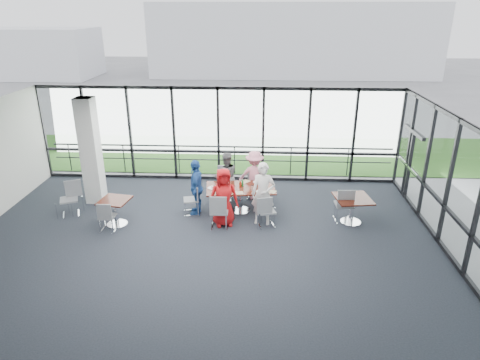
{
  "coord_description": "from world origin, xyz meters",
  "views": [
    {
      "loc": [
        1.44,
        -8.8,
        5.54
      ],
      "look_at": [
        0.87,
        2.2,
        1.1
      ],
      "focal_mm": 32.0,
      "sensor_mm": 36.0,
      "label": 1
    }
  ],
  "objects_px": {
    "chair_main_end": "(191,200)",
    "chair_spare_r": "(344,205)",
    "side_table_left": "(115,204)",
    "main_table": "(241,191)",
    "chair_main_fl": "(225,184)",
    "side_table_right": "(353,201)",
    "chair_spare_lb": "(69,200)",
    "chair_main_nr": "(266,211)",
    "chair_main_nl": "(219,211)",
    "chair_main_fr": "(255,184)",
    "structural_column": "(91,151)",
    "diner_far_left": "(226,177)",
    "diner_end": "(196,187)",
    "chair_spare_la": "(107,216)",
    "diner_far_right": "(255,176)",
    "diner_near_right": "(263,194)",
    "diner_near_left": "(224,197)"
  },
  "relations": [
    {
      "from": "main_table",
      "to": "diner_near_left",
      "type": "xyz_separation_m",
      "value": [
        -0.41,
        -0.86,
        0.19
      ]
    },
    {
      "from": "diner_near_left",
      "to": "diner_far_right",
      "type": "relative_size",
      "value": 1.05
    },
    {
      "from": "diner_end",
      "to": "chair_spare_r",
      "type": "height_order",
      "value": "diner_end"
    },
    {
      "from": "structural_column",
      "to": "chair_main_fl",
      "type": "relative_size",
      "value": 3.25
    },
    {
      "from": "chair_spare_r",
      "to": "side_table_left",
      "type": "bearing_deg",
      "value": -177.66
    },
    {
      "from": "chair_main_end",
      "to": "chair_spare_la",
      "type": "relative_size",
      "value": 1.05
    },
    {
      "from": "diner_end",
      "to": "chair_main_nl",
      "type": "bearing_deg",
      "value": 40.29
    },
    {
      "from": "main_table",
      "to": "chair_main_end",
      "type": "relative_size",
      "value": 2.39
    },
    {
      "from": "diner_far_right",
      "to": "chair_main_nr",
      "type": "distance_m",
      "value": 1.83
    },
    {
      "from": "chair_main_nl",
      "to": "chair_spare_r",
      "type": "bearing_deg",
      "value": 7.89
    },
    {
      "from": "main_table",
      "to": "side_table_right",
      "type": "xyz_separation_m",
      "value": [
        3.1,
        -0.57,
        0.02
      ]
    },
    {
      "from": "main_table",
      "to": "diner_near_left",
      "type": "distance_m",
      "value": 0.97
    },
    {
      "from": "diner_end",
      "to": "chair_spare_lb",
      "type": "height_order",
      "value": "diner_end"
    },
    {
      "from": "chair_main_fl",
      "to": "chair_main_nl",
      "type": "bearing_deg",
      "value": 93.25
    },
    {
      "from": "diner_far_left",
      "to": "chair_spare_lb",
      "type": "xyz_separation_m",
      "value": [
        -4.39,
        -1.21,
        -0.3
      ]
    },
    {
      "from": "main_table",
      "to": "diner_far_left",
      "type": "xyz_separation_m",
      "value": [
        -0.48,
        0.71,
        0.15
      ]
    },
    {
      "from": "diner_near_right",
      "to": "diner_end",
      "type": "height_order",
      "value": "diner_near_right"
    },
    {
      "from": "diner_far_left",
      "to": "diner_end",
      "type": "relative_size",
      "value": 0.95
    },
    {
      "from": "structural_column",
      "to": "diner_end",
      "type": "xyz_separation_m",
      "value": [
        3.23,
        -0.71,
        -0.78
      ]
    },
    {
      "from": "chair_main_end",
      "to": "chair_spare_lb",
      "type": "xyz_separation_m",
      "value": [
        -3.46,
        -0.28,
        0.05
      ]
    },
    {
      "from": "diner_near_right",
      "to": "chair_main_fr",
      "type": "relative_size",
      "value": 1.95
    },
    {
      "from": "chair_main_end",
      "to": "chair_main_nl",
      "type": "bearing_deg",
      "value": 35.52
    },
    {
      "from": "side_table_right",
      "to": "side_table_left",
      "type": "bearing_deg",
      "value": -175.97
    },
    {
      "from": "side_table_left",
      "to": "chair_main_fr",
      "type": "bearing_deg",
      "value": 27.98
    },
    {
      "from": "side_table_left",
      "to": "chair_main_fl",
      "type": "height_order",
      "value": "chair_main_fl"
    },
    {
      "from": "chair_spare_lb",
      "to": "chair_main_end",
      "type": "bearing_deg",
      "value": 161.74
    },
    {
      "from": "structural_column",
      "to": "chair_main_end",
      "type": "bearing_deg",
      "value": -13.28
    },
    {
      "from": "diner_far_left",
      "to": "diner_far_right",
      "type": "bearing_deg",
      "value": 170.64
    },
    {
      "from": "chair_spare_lb",
      "to": "chair_main_nr",
      "type": "bearing_deg",
      "value": 153.34
    },
    {
      "from": "chair_main_nr",
      "to": "chair_main_fl",
      "type": "height_order",
      "value": "chair_main_fl"
    },
    {
      "from": "chair_spare_lb",
      "to": "chair_spare_r",
      "type": "relative_size",
      "value": 0.97
    },
    {
      "from": "main_table",
      "to": "chair_spare_r",
      "type": "height_order",
      "value": "chair_spare_r"
    },
    {
      "from": "diner_far_right",
      "to": "chair_main_end",
      "type": "xyz_separation_m",
      "value": [
        -1.8,
        -1.11,
        -0.35
      ]
    },
    {
      "from": "chair_main_nl",
      "to": "chair_spare_lb",
      "type": "distance_m",
      "value": 4.38
    },
    {
      "from": "side_table_left",
      "to": "chair_main_fr",
      "type": "xyz_separation_m",
      "value": [
        3.75,
        1.99,
        -0.16
      ]
    },
    {
      "from": "chair_main_end",
      "to": "diner_near_left",
      "type": "bearing_deg",
      "value": 45.43
    },
    {
      "from": "diner_end",
      "to": "chair_main_end",
      "type": "distance_m",
      "value": 0.42
    },
    {
      "from": "chair_main_nr",
      "to": "chair_spare_r",
      "type": "distance_m",
      "value": 2.18
    },
    {
      "from": "chair_main_end",
      "to": "chair_spare_r",
      "type": "distance_m",
      "value": 4.31
    },
    {
      "from": "side_table_left",
      "to": "chair_spare_lb",
      "type": "relative_size",
      "value": 0.9
    },
    {
      "from": "chair_spare_r",
      "to": "side_table_right",
      "type": "bearing_deg",
      "value": -27.12
    },
    {
      "from": "side_table_left",
      "to": "diner_near_right",
      "type": "relative_size",
      "value": 0.49
    },
    {
      "from": "structural_column",
      "to": "chair_spare_la",
      "type": "bearing_deg",
      "value": -61.58
    },
    {
      "from": "chair_main_fr",
      "to": "chair_spare_lb",
      "type": "distance_m",
      "value": 5.47
    },
    {
      "from": "side_table_left",
      "to": "side_table_right",
      "type": "height_order",
      "value": "same"
    },
    {
      "from": "chair_main_nr",
      "to": "chair_spare_la",
      "type": "xyz_separation_m",
      "value": [
        -4.22,
        -0.48,
        -0.03
      ]
    },
    {
      "from": "main_table",
      "to": "chair_main_fl",
      "type": "distance_m",
      "value": 1.02
    },
    {
      "from": "main_table",
      "to": "diner_far_right",
      "type": "relative_size",
      "value": 1.33
    },
    {
      "from": "structural_column",
      "to": "chair_main_nl",
      "type": "relative_size",
      "value": 3.29
    },
    {
      "from": "chair_main_nr",
      "to": "chair_spare_lb",
      "type": "xyz_separation_m",
      "value": [
        -5.62,
        0.37,
        0.04
      ]
    }
  ]
}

